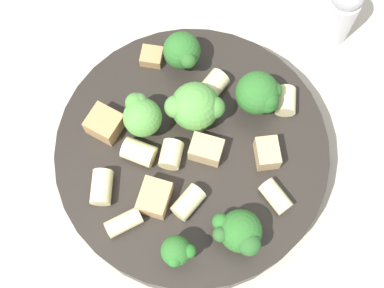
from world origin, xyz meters
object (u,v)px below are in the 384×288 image
(broccoli_floret_3, at_px, (260,95))
(broccoli_floret_2, at_px, (182,52))
(chicken_chunk_2, at_px, (152,57))
(rigatoni_4, at_px, (100,184))
(broccoli_floret_5, at_px, (142,115))
(broccoli_floret_0, at_px, (236,234))
(rigatoni_0, at_px, (188,202))
(chicken_chunk_1, at_px, (155,198))
(rigatoni_2, at_px, (124,223))
(broccoli_floret_1, at_px, (177,251))
(pepper_shaker, at_px, (341,9))
(chicken_chunk_3, at_px, (206,150))
(rigatoni_3, at_px, (139,152))
(chicken_chunk_4, at_px, (267,153))
(rigatoni_5, at_px, (174,159))
(rigatoni_1, at_px, (211,88))
(broccoli_floret_4, at_px, (195,106))
(rigatoni_6, at_px, (287,104))
(pasta_bowl, at_px, (192,154))
(rigatoni_7, at_px, (276,196))
(chicken_chunk_0, at_px, (105,124))

(broccoli_floret_3, bearing_deg, broccoli_floret_2, -149.50)
(chicken_chunk_2, bearing_deg, rigatoni_4, -44.54)
(broccoli_floret_3, relative_size, broccoli_floret_5, 1.11)
(broccoli_floret_0, xyz_separation_m, rigatoni_0, (-0.04, -0.02, -0.01))
(chicken_chunk_1, bearing_deg, rigatoni_2, -77.74)
(broccoli_floret_1, xyz_separation_m, pepper_shaker, (-0.13, 0.23, -0.02))
(rigatoni_0, distance_m, chicken_chunk_3, 0.05)
(broccoli_floret_2, relative_size, rigatoni_4, 1.44)
(broccoli_floret_3, relative_size, rigatoni_3, 1.69)
(chicken_chunk_4, bearing_deg, rigatoni_2, -90.21)
(chicken_chunk_2, bearing_deg, pepper_shaker, 80.10)
(rigatoni_5, height_order, pepper_shaker, pepper_shaker)
(broccoli_floret_2, distance_m, rigatoni_1, 0.04)
(rigatoni_1, xyz_separation_m, chicken_chunk_1, (0.06, -0.08, 0.00))
(broccoli_floret_4, relative_size, rigatoni_4, 1.56)
(rigatoni_1, relative_size, chicken_chunk_3, 1.17)
(broccoli_floret_1, bearing_deg, rigatoni_6, 117.46)
(broccoli_floret_2, xyz_separation_m, chicken_chunk_1, (0.10, -0.07, -0.01))
(pasta_bowl, bearing_deg, broccoli_floret_1, -33.50)
(rigatoni_1, relative_size, chicken_chunk_1, 1.11)
(rigatoni_0, bearing_deg, pepper_shaker, 116.12)
(broccoli_floret_3, bearing_deg, rigatoni_1, -136.05)
(pepper_shaker, bearing_deg, rigatoni_7, -48.01)
(rigatoni_1, height_order, chicken_chunk_1, same)
(rigatoni_0, xyz_separation_m, chicken_chunk_3, (-0.03, 0.03, 0.00))
(rigatoni_7, relative_size, chicken_chunk_0, 1.03)
(broccoli_floret_2, relative_size, chicken_chunk_2, 2.13)
(rigatoni_1, distance_m, chicken_chunk_4, 0.07)
(broccoli_floret_0, bearing_deg, broccoli_floret_1, -99.90)
(broccoli_floret_1, height_order, rigatoni_1, broccoli_floret_1)
(rigatoni_4, relative_size, chicken_chunk_4, 1.15)
(broccoli_floret_1, relative_size, chicken_chunk_1, 1.30)
(broccoli_floret_2, distance_m, rigatoni_3, 0.09)
(broccoli_floret_3, distance_m, broccoli_floret_4, 0.05)
(broccoli_floret_2, distance_m, chicken_chunk_4, 0.11)
(broccoli_floret_0, distance_m, rigatoni_2, 0.09)
(rigatoni_2, distance_m, rigatoni_7, 0.12)
(rigatoni_0, xyz_separation_m, rigatoni_7, (0.03, 0.06, -0.00))
(rigatoni_3, xyz_separation_m, chicken_chunk_3, (0.02, 0.05, -0.00))
(broccoli_floret_5, relative_size, chicken_chunk_4, 1.67)
(broccoli_floret_4, height_order, chicken_chunk_3, broccoli_floret_4)
(broccoli_floret_0, xyz_separation_m, rigatoni_4, (-0.08, -0.07, -0.01))
(broccoli_floret_4, relative_size, rigatoni_5, 1.95)
(broccoli_floret_4, xyz_separation_m, rigatoni_4, (0.02, -0.09, -0.01))
(broccoli_floret_0, relative_size, rigatoni_6, 1.78)
(rigatoni_4, height_order, chicken_chunk_4, chicken_chunk_4)
(broccoli_floret_1, relative_size, chicken_chunk_2, 1.92)
(pasta_bowl, xyz_separation_m, rigatoni_6, (0.00, 0.09, 0.02))
(rigatoni_1, relative_size, rigatoni_7, 1.13)
(broccoli_floret_5, relative_size, rigatoni_3, 1.52)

